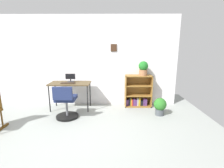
% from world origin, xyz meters
% --- Properties ---
extents(ground_plane, '(6.24, 6.24, 0.00)m').
position_xyz_m(ground_plane, '(0.00, 0.00, 0.00)').
color(ground_plane, '#939894').
extents(wall_back, '(5.20, 0.12, 2.49)m').
position_xyz_m(wall_back, '(0.00, 2.15, 1.24)').
color(wall_back, silver).
rests_on(wall_back, ground_plane).
extents(desk, '(1.05, 0.54, 0.72)m').
position_xyz_m(desk, '(-0.32, 1.70, 0.66)').
color(desk, brown).
rests_on(desk, ground_plane).
extents(monitor, '(0.26, 0.18, 0.22)m').
position_xyz_m(monitor, '(-0.33, 1.80, 0.82)').
color(monitor, '#262628').
rests_on(monitor, desk).
extents(keyboard, '(0.36, 0.14, 0.02)m').
position_xyz_m(keyboard, '(-0.35, 1.62, 0.73)').
color(keyboard, '#30231A').
rests_on(keyboard, desk).
extents(office_chair, '(0.52, 0.55, 0.80)m').
position_xyz_m(office_chair, '(-0.27, 1.08, 0.35)').
color(office_chair, black).
rests_on(office_chair, ground_plane).
extents(bookshelf_low, '(0.73, 0.30, 0.88)m').
position_xyz_m(bookshelf_low, '(1.50, 1.95, 0.38)').
color(bookshelf_low, olive).
rests_on(bookshelf_low, ground_plane).
extents(potted_plant_on_shelf, '(0.25, 0.25, 0.39)m').
position_xyz_m(potted_plant_on_shelf, '(1.62, 1.90, 1.08)').
color(potted_plant_on_shelf, '#9E6642').
rests_on(potted_plant_on_shelf, bookshelf_low).
extents(potted_plant_floor, '(0.31, 0.31, 0.43)m').
position_xyz_m(potted_plant_floor, '(1.96, 1.30, 0.24)').
color(potted_plant_floor, '#474C51').
rests_on(potted_plant_floor, ground_plane).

